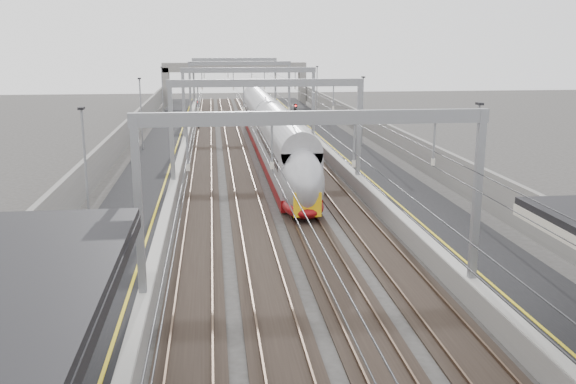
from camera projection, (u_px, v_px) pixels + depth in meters
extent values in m
cube|color=black|center=(152.00, 178.00, 45.75)|extent=(4.00, 120.00, 1.00)
cube|color=black|center=(371.00, 173.00, 47.57)|extent=(4.00, 120.00, 1.00)
cube|color=black|center=(202.00, 183.00, 46.25)|extent=(2.40, 140.00, 0.08)
cube|color=brown|center=(191.00, 182.00, 46.15)|extent=(0.07, 140.00, 0.14)
cube|color=brown|center=(212.00, 182.00, 46.31)|extent=(0.07, 140.00, 0.14)
cube|color=black|center=(243.00, 182.00, 46.59)|extent=(2.40, 140.00, 0.08)
cube|color=brown|center=(233.00, 181.00, 46.49)|extent=(0.07, 140.00, 0.14)
cube|color=brown|center=(253.00, 181.00, 46.65)|extent=(0.07, 140.00, 0.14)
cube|color=black|center=(284.00, 181.00, 46.94)|extent=(2.40, 140.00, 0.08)
cube|color=brown|center=(274.00, 180.00, 46.83)|extent=(0.07, 140.00, 0.14)
cube|color=brown|center=(294.00, 180.00, 47.00)|extent=(0.07, 140.00, 0.14)
cube|color=black|center=(324.00, 180.00, 47.28)|extent=(2.40, 140.00, 0.08)
cube|color=brown|center=(315.00, 179.00, 47.17)|extent=(0.07, 140.00, 0.14)
cube|color=brown|center=(334.00, 179.00, 47.34)|extent=(0.07, 140.00, 0.14)
cube|color=gray|center=(138.00, 206.00, 22.83)|extent=(0.28, 0.28, 6.60)
cube|color=gray|center=(477.00, 196.00, 24.27)|extent=(0.28, 0.28, 6.60)
cube|color=gray|center=(314.00, 118.00, 22.86)|extent=(13.00, 0.25, 0.50)
cube|color=gray|center=(171.00, 131.00, 42.17)|extent=(0.28, 0.28, 6.60)
cube|color=gray|center=(359.00, 128.00, 43.61)|extent=(0.28, 0.28, 6.60)
cube|color=gray|center=(266.00, 83.00, 42.19)|extent=(13.00, 0.25, 0.50)
cube|color=gray|center=(184.00, 103.00, 61.51)|extent=(0.28, 0.28, 6.60)
cube|color=gray|center=(313.00, 101.00, 62.95)|extent=(0.28, 0.28, 6.60)
cube|color=gray|center=(249.00, 70.00, 61.53)|extent=(13.00, 0.25, 0.50)
cube|color=gray|center=(190.00, 88.00, 80.85)|extent=(0.28, 0.28, 6.60)
cube|color=gray|center=(289.00, 87.00, 82.28)|extent=(0.28, 0.28, 6.60)
cube|color=gray|center=(240.00, 63.00, 80.87)|extent=(13.00, 0.25, 0.50)
cube|color=gray|center=(194.00, 80.00, 98.25)|extent=(0.28, 0.28, 6.60)
cube|color=gray|center=(275.00, 79.00, 99.69)|extent=(0.28, 0.28, 6.60)
cube|color=gray|center=(234.00, 60.00, 98.27)|extent=(13.00, 0.25, 0.50)
cylinder|color=#262628|center=(200.00, 101.00, 49.84)|extent=(0.03, 140.00, 0.03)
cylinder|color=#262628|center=(239.00, 101.00, 50.18)|extent=(0.03, 140.00, 0.03)
cylinder|color=#262628|center=(277.00, 100.00, 50.52)|extent=(0.03, 140.00, 0.03)
cylinder|color=#262628|center=(314.00, 100.00, 50.87)|extent=(0.03, 140.00, 0.03)
cube|color=slate|center=(235.00, 67.00, 98.54)|extent=(22.00, 2.20, 1.40)
cube|color=slate|center=(166.00, 88.00, 98.05)|extent=(1.00, 2.20, 6.20)
cube|color=slate|center=(302.00, 87.00, 100.44)|extent=(1.00, 2.20, 6.20)
cube|color=slate|center=(105.00, 164.00, 45.13)|extent=(0.30, 120.00, 3.20)
cube|color=slate|center=(413.00, 158.00, 47.69)|extent=(0.30, 120.00, 3.20)
cube|color=maroon|center=(282.00, 171.00, 47.89)|extent=(2.49, 21.22, 0.74)
cube|color=#99999E|center=(282.00, 148.00, 47.49)|extent=(2.49, 21.22, 2.77)
cube|color=black|center=(295.00, 199.00, 40.78)|extent=(1.85, 2.21, 0.46)
cube|color=maroon|center=(261.00, 132.00, 68.77)|extent=(2.49, 21.22, 0.74)
cube|color=#99999E|center=(260.00, 116.00, 68.37)|extent=(2.49, 21.22, 2.77)
cube|color=black|center=(266.00, 146.00, 61.65)|extent=(1.85, 2.21, 0.46)
ellipsoid|color=#99999E|center=(303.00, 183.00, 37.12)|extent=(2.49, 4.80, 3.88)
cube|color=#F0B20C|center=(307.00, 205.00, 35.39)|extent=(1.57, 0.12, 1.38)
cube|color=black|center=(307.00, 179.00, 35.47)|extent=(1.48, 0.54, 0.87)
cylinder|color=black|center=(198.00, 117.00, 74.07)|extent=(0.12, 0.12, 3.00)
cube|color=black|center=(198.00, 103.00, 73.71)|extent=(0.32, 0.22, 0.75)
sphere|color=red|center=(198.00, 102.00, 73.55)|extent=(0.16, 0.16, 0.16)
cylinder|color=black|center=(279.00, 127.00, 65.71)|extent=(0.12, 0.12, 3.00)
cube|color=black|center=(279.00, 111.00, 65.34)|extent=(0.32, 0.22, 0.75)
sphere|color=red|center=(279.00, 110.00, 65.18)|extent=(0.16, 0.16, 0.16)
cylinder|color=black|center=(296.00, 122.00, 69.83)|extent=(0.12, 0.12, 3.00)
cube|color=black|center=(296.00, 107.00, 69.46)|extent=(0.32, 0.22, 0.75)
sphere|color=red|center=(296.00, 106.00, 69.30)|extent=(0.16, 0.16, 0.16)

